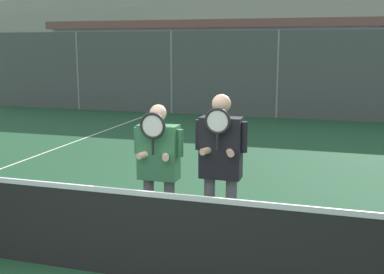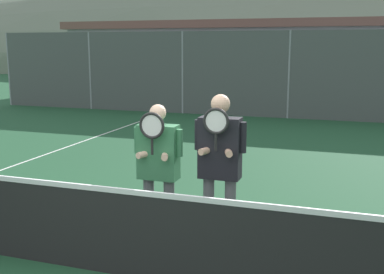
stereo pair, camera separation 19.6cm
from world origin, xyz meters
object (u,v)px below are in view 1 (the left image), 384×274
(car_far_left, at_px, (137,81))
(car_left_of_center, at_px, (251,84))
(player_center_left, at_px, (221,160))
(car_center, at_px, (383,86))
(player_leftmost, at_px, (158,163))

(car_far_left, bearing_deg, car_left_of_center, -1.79)
(player_center_left, relative_size, car_center, 0.46)
(car_far_left, distance_m, car_left_of_center, 4.96)
(player_leftmost, distance_m, car_left_of_center, 13.76)
(player_leftmost, bearing_deg, car_far_left, 114.24)
(player_leftmost, xyz_separation_m, car_center, (3.62, 13.96, -0.11))
(player_leftmost, height_order, player_center_left, player_center_left)
(player_leftmost, relative_size, car_left_of_center, 0.39)
(car_left_of_center, relative_size, car_center, 1.10)
(car_center, bearing_deg, car_left_of_center, -176.93)
(player_center_left, bearing_deg, car_center, 78.36)
(car_center, bearing_deg, player_leftmost, -104.52)
(player_center_left, distance_m, car_far_left, 15.48)
(player_center_left, distance_m, car_center, 14.22)
(player_leftmost, xyz_separation_m, player_center_left, (0.75, 0.04, 0.09))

